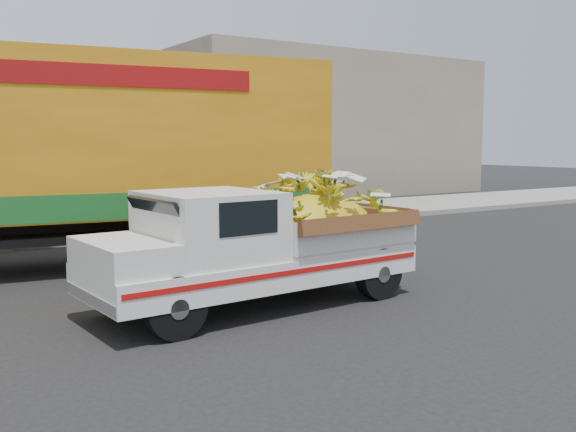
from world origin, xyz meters
TOP-DOWN VIEW (x-y plane):
  - ground at (0.00, 0.00)m, footprint 100.00×100.00m
  - curb at (0.00, 7.50)m, footprint 60.00×0.25m
  - sidewalk at (0.00, 9.60)m, footprint 60.00×4.00m
  - building_right at (14.00, 16.50)m, footprint 14.00×6.00m
  - pickup_truck at (1.62, 0.71)m, footprint 4.75×2.00m

SIDE VIEW (x-z plane):
  - ground at x=0.00m, z-range 0.00..0.00m
  - sidewalk at x=0.00m, z-range 0.00..0.14m
  - curb at x=0.00m, z-range 0.00..0.15m
  - pickup_truck at x=1.62m, z-range 0.06..1.69m
  - building_right at x=14.00m, z-range 0.00..6.00m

